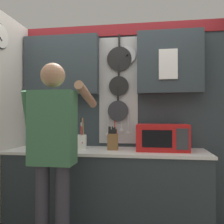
{
  "coord_description": "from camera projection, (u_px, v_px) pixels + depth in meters",
  "views": [
    {
      "loc": [
        0.47,
        -2.67,
        1.27
      ],
      "look_at": [
        0.03,
        0.2,
        1.31
      ],
      "focal_mm": 40.0,
      "sensor_mm": 36.0,
      "label": 1
    }
  ],
  "objects": [
    {
      "name": "microwave",
      "position": [
        162.0,
        137.0,
        2.65
      ],
      "size": [
        0.54,
        0.35,
        0.28
      ],
      "color": "red",
      "rests_on": "base_cabinet_counter"
    },
    {
      "name": "back_wall_unit",
      "position": [
        110.0,
        97.0,
        2.99
      ],
      "size": [
        2.7,
        0.22,
        2.36
      ],
      "color": "#2D383D",
      "rests_on": "ground_plane"
    },
    {
      "name": "base_cabinet_counter",
      "position": [
        107.0,
        191.0,
        2.7
      ],
      "size": [
        2.13,
        0.63,
        0.89
      ],
      "color": "#2D383D",
      "rests_on": "ground_plane"
    },
    {
      "name": "utensil_crock",
      "position": [
        82.0,
        141.0,
        2.79
      ],
      "size": [
        0.11,
        0.11,
        0.35
      ],
      "color": "white",
      "rests_on": "base_cabinet_counter"
    },
    {
      "name": "knife_block",
      "position": [
        113.0,
        141.0,
        2.73
      ],
      "size": [
        0.12,
        0.16,
        0.26
      ],
      "color": "brown",
      "rests_on": "base_cabinet_counter"
    },
    {
      "name": "person",
      "position": [
        53.0,
        143.0,
        2.16
      ],
      "size": [
        0.54,
        0.67,
        1.72
      ],
      "color": "#383842",
      "rests_on": "ground_plane"
    }
  ]
}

